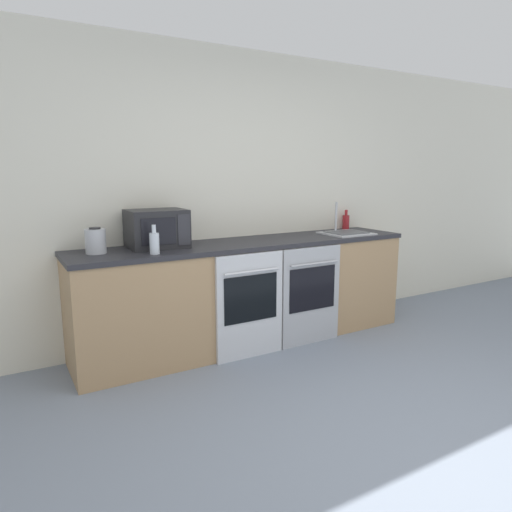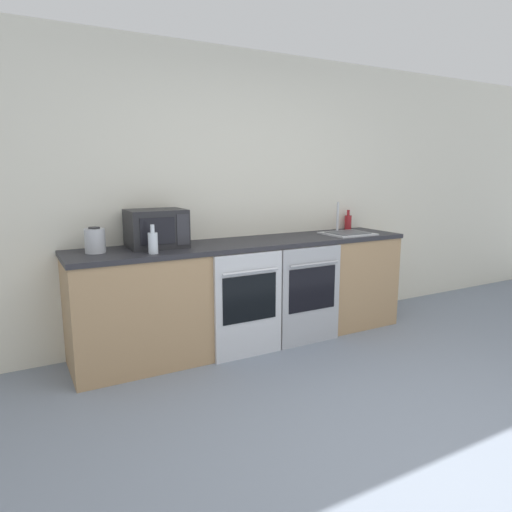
{
  "view_description": "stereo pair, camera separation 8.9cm",
  "coord_description": "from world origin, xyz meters",
  "px_view_note": "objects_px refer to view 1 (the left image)",
  "views": [
    {
      "loc": [
        -1.94,
        -1.36,
        1.53
      ],
      "look_at": [
        0.07,
        2.09,
        0.78
      ],
      "focal_mm": 32.0,
      "sensor_mm": 36.0,
      "label": 1
    },
    {
      "loc": [
        -1.86,
        -1.41,
        1.53
      ],
      "look_at": [
        0.07,
        2.09,
        0.78
      ],
      "focal_mm": 32.0,
      "sensor_mm": 36.0,
      "label": 2
    }
  ],
  "objects_px": {
    "microwave": "(157,229)",
    "bottle_red": "(346,221)",
    "oven_left": "(250,305)",
    "kettle": "(96,241)",
    "oven_right": "(311,295)",
    "bottle_clear": "(154,243)",
    "sink": "(346,232)"
  },
  "relations": [
    {
      "from": "oven_left",
      "to": "microwave",
      "type": "xyz_separation_m",
      "value": [
        -0.63,
        0.41,
        0.63
      ]
    },
    {
      "from": "bottle_red",
      "to": "bottle_clear",
      "type": "distance_m",
      "value": 2.27
    },
    {
      "from": "bottle_clear",
      "to": "kettle",
      "type": "distance_m",
      "value": 0.44
    },
    {
      "from": "oven_left",
      "to": "kettle",
      "type": "xyz_separation_m",
      "value": [
        -1.11,
        0.37,
        0.57
      ]
    },
    {
      "from": "oven_left",
      "to": "sink",
      "type": "bearing_deg",
      "value": 11.83
    },
    {
      "from": "oven_right",
      "to": "bottle_clear",
      "type": "height_order",
      "value": "bottle_clear"
    },
    {
      "from": "kettle",
      "to": "sink",
      "type": "distance_m",
      "value": 2.34
    },
    {
      "from": "microwave",
      "to": "bottle_red",
      "type": "bearing_deg",
      "value": 4.22
    },
    {
      "from": "bottle_clear",
      "to": "sink",
      "type": "relative_size",
      "value": 0.5
    },
    {
      "from": "bottle_clear",
      "to": "bottle_red",
      "type": "bearing_deg",
      "value": 11.04
    },
    {
      "from": "bottle_clear",
      "to": "oven_left",
      "type": "bearing_deg",
      "value": -9.95
    },
    {
      "from": "bottle_red",
      "to": "oven_left",
      "type": "bearing_deg",
      "value": -159.24
    },
    {
      "from": "oven_left",
      "to": "sink",
      "type": "height_order",
      "value": "sink"
    },
    {
      "from": "microwave",
      "to": "sink",
      "type": "height_order",
      "value": "same"
    },
    {
      "from": "oven_right",
      "to": "sink",
      "type": "xyz_separation_m",
      "value": [
        0.6,
        0.26,
        0.49
      ]
    },
    {
      "from": "microwave",
      "to": "sink",
      "type": "distance_m",
      "value": 1.86
    },
    {
      "from": "oven_left",
      "to": "bottle_clear",
      "type": "distance_m",
      "value": 0.94
    },
    {
      "from": "oven_right",
      "to": "sink",
      "type": "bearing_deg",
      "value": 23.14
    },
    {
      "from": "oven_left",
      "to": "oven_right",
      "type": "relative_size",
      "value": 1.0
    },
    {
      "from": "oven_left",
      "to": "microwave",
      "type": "bearing_deg",
      "value": 146.95
    },
    {
      "from": "bottle_red",
      "to": "bottle_clear",
      "type": "bearing_deg",
      "value": -168.96
    },
    {
      "from": "oven_left",
      "to": "oven_right",
      "type": "xyz_separation_m",
      "value": [
        0.62,
        0.0,
        0.0
      ]
    },
    {
      "from": "microwave",
      "to": "bottle_clear",
      "type": "distance_m",
      "value": 0.31
    },
    {
      "from": "oven_right",
      "to": "kettle",
      "type": "distance_m",
      "value": 1.86
    },
    {
      "from": "oven_left",
      "to": "sink",
      "type": "distance_m",
      "value": 1.34
    },
    {
      "from": "kettle",
      "to": "sink",
      "type": "xyz_separation_m",
      "value": [
        2.33,
        -0.12,
        -0.08
      ]
    },
    {
      "from": "oven_left",
      "to": "bottle_red",
      "type": "distance_m",
      "value": 1.69
    },
    {
      "from": "kettle",
      "to": "bottle_red",
      "type": "bearing_deg",
      "value": 4.18
    },
    {
      "from": "oven_right",
      "to": "bottle_clear",
      "type": "xyz_separation_m",
      "value": [
        -1.36,
        0.13,
        0.56
      ]
    },
    {
      "from": "oven_right",
      "to": "sink",
      "type": "distance_m",
      "value": 0.82
    },
    {
      "from": "microwave",
      "to": "bottle_red",
      "type": "relative_size",
      "value": 2.22
    },
    {
      "from": "oven_right",
      "to": "bottle_clear",
      "type": "relative_size",
      "value": 4.02
    }
  ]
}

